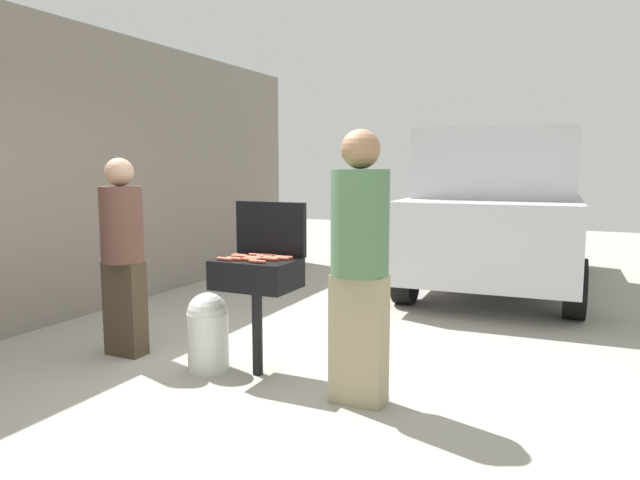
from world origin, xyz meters
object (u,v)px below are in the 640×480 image
object	(u,v)px
person_left	(123,250)
person_right	(360,258)
hot_dog_13	(253,258)
propane_tank	(208,330)
hot_dog_0	(239,257)
hot_dog_6	(256,255)
hot_dog_9	(234,259)
hot_dog_14	(270,256)
parked_minivan	(501,209)
hot_dog_10	(253,258)
hot_dog_12	(281,258)
hot_dog_11	(272,259)
hot_dog_7	(258,262)
hot_dog_1	(265,257)
hot_dog_4	(284,257)
bbq_grill	(257,278)
hot_dog_8	(240,255)
hot_dog_3	(249,260)
hot_dog_5	(225,259)
hot_dog_2	(269,259)

from	to	relation	value
person_left	person_right	world-z (taller)	person_right
hot_dog_13	person_left	xyz separation A→B (m)	(-1.23, -0.05, -0.01)
hot_dog_13	propane_tank	size ratio (longest dim) A/B	0.21
hot_dog_0	propane_tank	distance (m)	0.65
hot_dog_6	hot_dog_9	xyz separation A→B (m)	(-0.06, -0.22, 0.00)
hot_dog_14	parked_minivan	xyz separation A→B (m)	(1.15, 4.12, 0.12)
hot_dog_10	propane_tank	distance (m)	0.71
hot_dog_12	hot_dog_11	bearing A→B (deg)	-147.60
hot_dog_7	hot_dog_11	bearing A→B (deg)	81.62
hot_dog_9	hot_dog_11	distance (m)	0.28
hot_dog_0	hot_dog_1	size ratio (longest dim) A/B	1.00
hot_dog_7	person_right	bearing A→B (deg)	-1.42
hot_dog_6	person_right	bearing A→B (deg)	-16.11
hot_dog_4	hot_dog_13	world-z (taller)	same
propane_tank	person_left	bearing A→B (deg)	178.74
hot_dog_0	hot_dog_12	xyz separation A→B (m)	(0.33, 0.06, 0.00)
hot_dog_0	hot_dog_6	bearing A→B (deg)	54.32
hot_dog_6	propane_tank	xyz separation A→B (m)	(-0.34, -0.18, -0.59)
bbq_grill	hot_dog_10	xyz separation A→B (m)	(-0.00, -0.04, 0.15)
hot_dog_0	person_right	size ratio (longest dim) A/B	0.07
hot_dog_9	hot_dog_8	bearing A→B (deg)	107.36
hot_dog_3	hot_dog_7	distance (m)	0.11
hot_dog_1	hot_dog_7	distance (m)	0.21
hot_dog_4	bbq_grill	bearing A→B (deg)	-151.18
hot_dog_3	hot_dog_13	bearing A→B (deg)	106.30
propane_tank	hot_dog_1	bearing A→B (deg)	15.91
hot_dog_11	person_left	size ratio (longest dim) A/B	0.08
hot_dog_11	hot_dog_13	bearing A→B (deg)	-172.81
hot_dog_8	hot_dog_5	bearing A→B (deg)	-92.48
hot_dog_8	person_right	world-z (taller)	person_right
hot_dog_3	hot_dog_7	xyz separation A→B (m)	(0.10, -0.05, 0.00)
hot_dog_0	hot_dog_2	size ratio (longest dim) A/B	1.00
hot_dog_3	bbq_grill	bearing A→B (deg)	91.64
hot_dog_6	hot_dog_8	bearing A→B (deg)	-150.97
hot_dog_7	person_left	distance (m)	1.36
hot_dog_3	hot_dog_6	bearing A→B (deg)	107.48
hot_dog_3	hot_dog_8	world-z (taller)	same
hot_dog_0	hot_dog_1	distance (m)	0.20
hot_dog_11	hot_dog_4	bearing A→B (deg)	56.69
bbq_grill	person_right	distance (m)	0.94
hot_dog_0	hot_dog_14	xyz separation A→B (m)	(0.19, 0.14, 0.00)
hot_dog_12	parked_minivan	size ratio (longest dim) A/B	0.03
hot_dog_11	hot_dog_6	bearing A→B (deg)	153.04
hot_dog_0	hot_dog_12	bearing A→B (deg)	10.06
hot_dog_0	hot_dog_11	xyz separation A→B (m)	(0.27, 0.02, 0.00)
hot_dog_4	hot_dog_11	world-z (taller)	same
hot_dog_1	parked_minivan	distance (m)	4.36
hot_dog_1	hot_dog_4	distance (m)	0.15
bbq_grill	hot_dog_5	world-z (taller)	hot_dog_5
hot_dog_8	person_left	bearing A→B (deg)	-174.73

